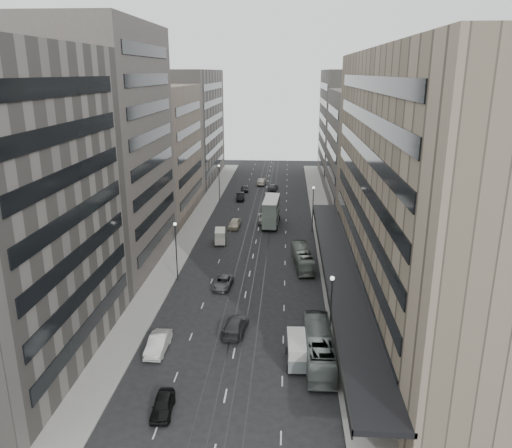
% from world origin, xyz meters
% --- Properties ---
extents(ground, '(220.00, 220.00, 0.00)m').
position_xyz_m(ground, '(0.00, 0.00, 0.00)').
color(ground, black).
rests_on(ground, ground).
extents(sidewalk_right, '(4.00, 125.00, 0.15)m').
position_xyz_m(sidewalk_right, '(12.00, 37.50, 0.07)').
color(sidewalk_right, gray).
rests_on(sidewalk_right, ground).
extents(sidewalk_left, '(4.00, 125.00, 0.15)m').
position_xyz_m(sidewalk_left, '(-12.00, 37.50, 0.07)').
color(sidewalk_left, gray).
rests_on(sidewalk_left, ground).
extents(department_store, '(19.20, 60.00, 30.00)m').
position_xyz_m(department_store, '(21.45, 8.00, 14.95)').
color(department_store, gray).
rests_on(department_store, ground).
extents(building_right_mid, '(15.00, 28.00, 24.00)m').
position_xyz_m(building_right_mid, '(21.50, 52.00, 12.00)').
color(building_right_mid, '#4F4A44').
rests_on(building_right_mid, ground).
extents(building_right_far, '(15.00, 32.00, 28.00)m').
position_xyz_m(building_right_far, '(21.50, 82.00, 14.00)').
color(building_right_far, slate).
rests_on(building_right_far, ground).
extents(building_left_b, '(15.00, 26.00, 34.00)m').
position_xyz_m(building_left_b, '(-21.50, 19.00, 17.00)').
color(building_left_b, '#4F4A44').
rests_on(building_left_b, ground).
extents(building_left_c, '(15.00, 28.00, 25.00)m').
position_xyz_m(building_left_c, '(-21.50, 46.00, 12.50)').
color(building_left_c, '#706657').
rests_on(building_left_c, ground).
extents(building_left_d, '(15.00, 38.00, 28.00)m').
position_xyz_m(building_left_d, '(-21.50, 79.00, 14.00)').
color(building_left_d, slate).
rests_on(building_left_d, ground).
extents(lamp_right_near, '(0.44, 0.44, 8.32)m').
position_xyz_m(lamp_right_near, '(9.70, -5.00, 5.20)').
color(lamp_right_near, '#262628').
rests_on(lamp_right_near, ground).
extents(lamp_right_far, '(0.44, 0.44, 8.32)m').
position_xyz_m(lamp_right_far, '(9.70, 35.00, 5.20)').
color(lamp_right_far, '#262628').
rests_on(lamp_right_far, ground).
extents(lamp_left_near, '(0.44, 0.44, 8.32)m').
position_xyz_m(lamp_left_near, '(-9.70, 12.00, 5.20)').
color(lamp_left_near, '#262628').
rests_on(lamp_left_near, ground).
extents(lamp_left_far, '(0.44, 0.44, 8.32)m').
position_xyz_m(lamp_left_far, '(-9.70, 55.00, 5.20)').
color(lamp_left_far, '#262628').
rests_on(lamp_left_far, ground).
extents(bus_near, '(2.78, 11.22, 3.12)m').
position_xyz_m(bus_near, '(8.50, -6.88, 1.56)').
color(bus_near, slate).
rests_on(bus_near, ground).
extents(bus_far, '(3.38, 10.10, 2.76)m').
position_xyz_m(bus_far, '(7.54, 18.13, 1.38)').
color(bus_far, gray).
rests_on(bus_far, ground).
extents(double_decker, '(3.26, 9.48, 5.12)m').
position_xyz_m(double_decker, '(2.21, 38.61, 2.76)').
color(double_decker, slate).
rests_on(double_decker, ground).
extents(vw_microbus, '(2.41, 4.99, 2.66)m').
position_xyz_m(vw_microbus, '(6.46, -7.33, 1.48)').
color(vw_microbus, slate).
rests_on(vw_microbus, ground).
extents(panel_van, '(2.19, 3.92, 2.37)m').
position_xyz_m(panel_van, '(-5.90, 27.72, 1.30)').
color(panel_van, silver).
rests_on(panel_van, ground).
extents(sedan_0, '(1.94, 4.29, 1.43)m').
position_xyz_m(sedan_0, '(-4.95, -15.56, 0.71)').
color(sedan_0, black).
rests_on(sedan_0, ground).
extents(sedan_1, '(1.86, 5.12, 1.68)m').
position_xyz_m(sedan_1, '(-7.78, -6.06, 0.84)').
color(sedan_1, silver).
rests_on(sedan_1, ground).
extents(sedan_2, '(2.61, 5.00, 1.35)m').
position_xyz_m(sedan_2, '(-3.19, 10.09, 0.67)').
color(sedan_2, '#525254').
rests_on(sedan_2, ground).
extents(sedan_3, '(2.97, 5.82, 1.62)m').
position_xyz_m(sedan_3, '(-0.29, -1.74, 0.81)').
color(sedan_3, '#2B2B2E').
rests_on(sedan_3, ground).
extents(sedan_4, '(2.31, 5.00, 1.66)m').
position_xyz_m(sedan_4, '(-4.40, 36.43, 0.83)').
color(sedan_4, beige).
rests_on(sedan_4, ground).
extents(sedan_5, '(2.09, 5.04, 1.62)m').
position_xyz_m(sedan_5, '(-5.32, 57.35, 0.81)').
color(sedan_5, black).
rests_on(sedan_5, ground).
extents(sedan_6, '(3.21, 6.30, 1.70)m').
position_xyz_m(sedan_6, '(1.06, 40.82, 0.85)').
color(sedan_6, '#B4B5B1').
rests_on(sedan_6, ground).
extents(sedan_7, '(2.54, 5.09, 1.42)m').
position_xyz_m(sedan_7, '(1.60, 67.84, 0.71)').
color(sedan_7, '#515153').
rests_on(sedan_7, ground).
extents(sedan_8, '(2.13, 4.19, 1.37)m').
position_xyz_m(sedan_8, '(-5.10, 65.80, 0.68)').
color(sedan_8, '#242426').
rests_on(sedan_8, ground).
extents(sedan_9, '(2.12, 5.08, 1.63)m').
position_xyz_m(sedan_9, '(-1.37, 73.34, 0.82)').
color(sedan_9, '#BAAA9A').
rests_on(sedan_9, ground).
extents(pedestrian, '(0.80, 0.78, 1.84)m').
position_xyz_m(pedestrian, '(12.44, -10.36, 1.07)').
color(pedestrian, black).
rests_on(pedestrian, sidewalk_right).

